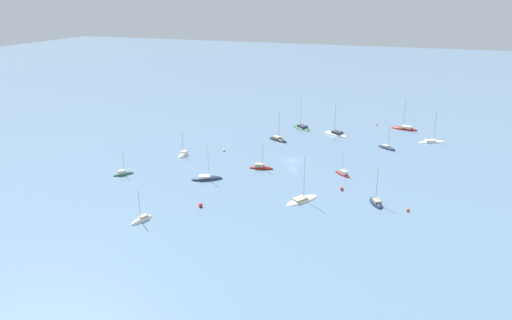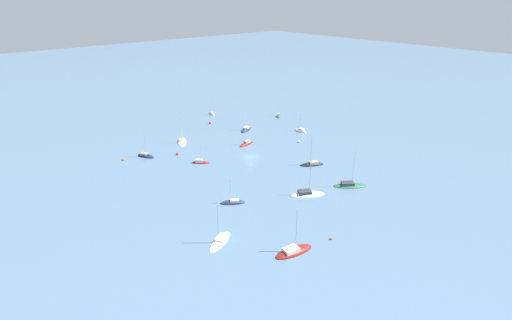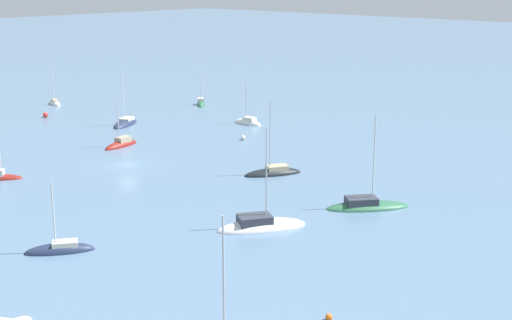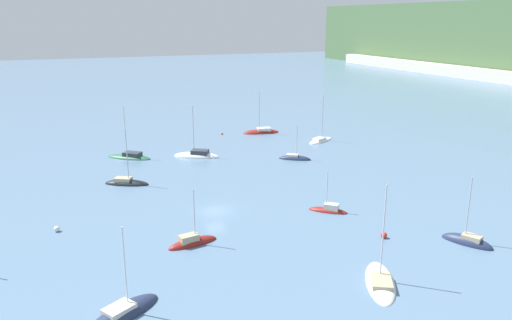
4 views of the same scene
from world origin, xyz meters
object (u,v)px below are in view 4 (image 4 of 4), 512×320
object	(u,v)px
sailboat_9	(127,184)
mooring_buoy_2	(57,229)
sailboat_2	(329,210)
sailboat_3	(295,159)
sailboat_10	(125,313)
mooring_buoy_3	(222,133)
sailboat_7	(192,243)
sailboat_0	(197,156)
sailboat_6	(321,141)
mooring_buoy_0	(384,235)
sailboat_4	(130,157)
sailboat_5	(467,243)
sailboat_12	(261,133)
sailboat_11	(380,282)

from	to	relation	value
sailboat_9	mooring_buoy_2	size ratio (longest dim) A/B	13.61
sailboat_2	sailboat_3	bearing A→B (deg)	-64.75
sailboat_10	mooring_buoy_3	size ratio (longest dim) A/B	18.20
sailboat_7	sailboat_0	bearing A→B (deg)	63.34
sailboat_6	mooring_buoy_2	size ratio (longest dim) A/B	14.50
sailboat_2	sailboat_10	distance (m)	33.10
sailboat_7	mooring_buoy_3	size ratio (longest dim) A/B	14.85
sailboat_0	mooring_buoy_0	bearing A→B (deg)	134.47
sailboat_9	mooring_buoy_0	size ratio (longest dim) A/B	12.89
sailboat_3	sailboat_9	world-z (taller)	sailboat_9
sailboat_4	mooring_buoy_0	distance (m)	53.77
sailboat_6	sailboat_9	bearing A→B (deg)	170.50
mooring_buoy_0	sailboat_0	bearing A→B (deg)	-167.08
sailboat_2	sailboat_6	bearing A→B (deg)	-76.16
sailboat_5	sailboat_4	bearing A→B (deg)	3.55
sailboat_0	sailboat_6	world-z (taller)	sailboat_6
sailboat_12	sailboat_7	bearing A→B (deg)	69.34
sailboat_10	sailboat_11	size ratio (longest dim) A/B	0.85
sailboat_6	mooring_buoy_0	distance (m)	49.99
mooring_buoy_2	sailboat_0	bearing A→B (deg)	136.12
sailboat_0	sailboat_6	bearing A→B (deg)	-144.93
sailboat_7	mooring_buoy_3	bearing A→B (deg)	57.92
sailboat_3	mooring_buoy_3	xyz separation A→B (m)	(-25.36, -5.73, 0.18)
sailboat_11	sailboat_5	bearing A→B (deg)	-46.43
sailboat_7	mooring_buoy_2	world-z (taller)	sailboat_7
sailboat_4	sailboat_6	size ratio (longest dim) A/B	1.01
sailboat_10	sailboat_11	distance (m)	24.95
sailboat_3	mooring_buoy_3	bearing A→B (deg)	137.91
sailboat_6	sailboat_7	distance (m)	56.03
sailboat_3	sailboat_7	xyz separation A→B (m)	(28.28, -28.12, 0.05)
sailboat_11	mooring_buoy_2	size ratio (longest dim) A/B	15.10
sailboat_0	sailboat_9	world-z (taller)	sailboat_0
sailboat_5	mooring_buoy_2	world-z (taller)	sailboat_5
sailboat_2	mooring_buoy_0	distance (m)	10.26
sailboat_10	sailboat_12	xyz separation A→B (m)	(-63.18, 41.02, 0.03)
sailboat_4	mooring_buoy_0	bearing A→B (deg)	153.63
sailboat_3	mooring_buoy_0	xyz separation A→B (m)	(35.68, -6.24, 0.31)
sailboat_2	sailboat_9	xyz separation A→B (m)	(-22.97, -23.80, -0.05)
sailboat_3	sailboat_12	size ratio (longest dim) A/B	0.70
sailboat_0	sailboat_2	size ratio (longest dim) A/B	1.67
sailboat_3	sailboat_4	size ratio (longest dim) A/B	0.69
sailboat_7	mooring_buoy_2	distance (m)	17.78
sailboat_11	mooring_buoy_0	world-z (taller)	sailboat_11
sailboat_6	mooring_buoy_0	size ratio (longest dim) A/B	13.73
sailboat_9	mooring_buoy_0	bearing A→B (deg)	-22.60
mooring_buoy_2	mooring_buoy_3	world-z (taller)	mooring_buoy_2
sailboat_2	sailboat_12	world-z (taller)	sailboat_12
mooring_buoy_2	sailboat_6	bearing A→B (deg)	117.93
sailboat_4	sailboat_10	xyz separation A→B (m)	(53.09, -9.11, -0.06)
sailboat_3	mooring_buoy_0	world-z (taller)	sailboat_3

